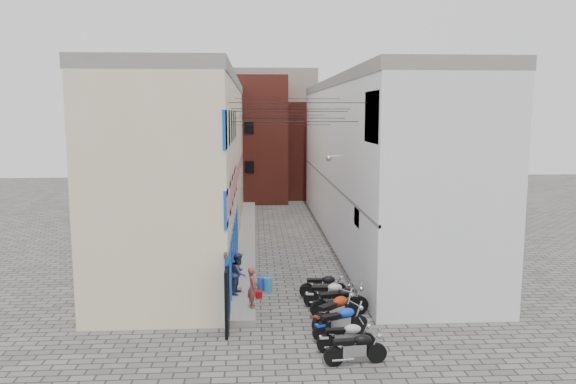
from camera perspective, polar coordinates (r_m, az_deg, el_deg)
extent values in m
plane|color=#524F4D|center=(19.46, 1.54, -13.51)|extent=(90.00, 90.00, 0.00)
cube|color=gray|center=(31.81, -4.17, -4.70)|extent=(0.90, 26.00, 0.25)
cube|color=beige|center=(31.35, -9.66, 2.65)|extent=(5.00, 26.00, 8.50)
cube|color=pink|center=(31.20, -5.15, 2.25)|extent=(0.10, 26.00, 0.80)
cube|color=blue|center=(23.68, -5.63, -6.28)|extent=(0.12, 10.20, 2.40)
cube|color=blue|center=(23.02, -5.81, 3.41)|extent=(0.10, 10.20, 4.00)
cube|color=gray|center=(31.25, -9.86, 10.89)|extent=(5.10, 26.00, 0.50)
cube|color=black|center=(18.66, -6.22, -10.91)|extent=(0.10, 1.20, 2.20)
cube|color=white|center=(31.84, 8.55, 2.76)|extent=(5.00, 26.00, 8.50)
cube|color=blue|center=(19.95, 8.62, 7.54)|extent=(0.10, 2.40, 1.80)
cube|color=white|center=(22.79, 7.13, -2.49)|extent=(0.08, 1.00, 0.70)
cylinder|color=#B2B2B7|center=(25.37, 5.07, 3.63)|extent=(0.80, 0.06, 0.06)
sphere|color=#B2B2B7|center=(25.33, 4.17, 3.41)|extent=(0.28, 0.28, 0.28)
cube|color=gray|center=(31.75, 8.72, 10.87)|extent=(5.10, 26.00, 0.50)
cube|color=gray|center=(31.52, 4.14, 1.22)|extent=(0.10, 26.00, 0.12)
cube|color=maroon|center=(46.07, -3.93, 5.39)|extent=(6.00, 6.00, 10.00)
cube|color=maroon|center=(48.34, 2.05, 4.34)|extent=(5.00, 6.00, 8.00)
cube|color=gray|center=(52.07, -1.67, 6.27)|extent=(8.00, 5.00, 11.00)
cube|color=black|center=(43.66, -1.29, 0.25)|extent=(2.00, 0.30, 2.40)
cylinder|color=black|center=(20.09, 1.12, 9.06)|extent=(5.20, 0.02, 0.02)
cylinder|color=black|center=(22.08, 0.71, 7.16)|extent=(5.20, 0.02, 0.02)
cylinder|color=black|center=(24.57, 0.29, 8.19)|extent=(5.20, 0.02, 0.02)
cylinder|color=black|center=(27.07, -0.05, 9.45)|extent=(5.20, 0.02, 0.02)
cylinder|color=black|center=(30.07, -0.39, 6.84)|extent=(5.20, 0.02, 0.02)
cylinder|color=black|center=(33.06, -0.66, 7.82)|extent=(5.20, 0.02, 0.02)
cylinder|color=black|center=(23.08, 0.53, 8.44)|extent=(5.65, 2.07, 0.02)
cylinder|color=black|center=(26.07, 0.08, 7.52)|extent=(5.80, 1.58, 0.02)
imported|color=brown|center=(20.28, -3.63, -9.64)|extent=(0.43, 0.59, 1.48)
imported|color=#3A3A57|center=(21.83, -5.02, -8.21)|extent=(0.77, 0.89, 1.59)
cylinder|color=#297FD1|center=(22.92, -2.07, -9.38)|extent=(0.43, 0.43, 0.56)
cylinder|color=blue|center=(23.15, -2.72, -9.26)|extent=(0.44, 0.44, 0.52)
cube|color=maroon|center=(22.24, -3.20, -10.34)|extent=(0.45, 0.35, 0.27)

